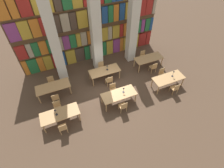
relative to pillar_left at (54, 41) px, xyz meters
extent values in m
plane|color=#4C3828|center=(2.68, -2.55, -3.00)|extent=(40.00, 40.00, 0.00)
cube|color=brown|center=(2.68, 1.26, -0.25)|extent=(10.45, 0.06, 5.50)
cube|color=brown|center=(2.68, 1.26, -2.98)|extent=(10.45, 0.35, 0.03)
cube|color=orange|center=(-2.29, 1.22, -2.37)|extent=(0.31, 0.20, 1.21)
cube|color=#236B38|center=(-1.80, 1.22, -2.37)|extent=(0.64, 0.20, 1.21)
cube|color=orange|center=(-1.25, 1.22, -2.37)|extent=(0.41, 0.20, 1.21)
cube|color=#B7932D|center=(-0.74, 1.22, -2.37)|extent=(0.55, 0.20, 1.21)
cube|color=maroon|center=(-0.12, 1.22, -2.37)|extent=(0.61, 0.20, 1.21)
cube|color=navy|center=(0.38, 1.22, -2.37)|extent=(0.32, 0.20, 1.21)
cube|color=#B7932D|center=(0.95, 1.22, -2.37)|extent=(0.68, 0.20, 1.21)
cube|color=#47382D|center=(1.64, 1.22, -2.37)|extent=(0.65, 0.20, 1.21)
cube|color=#236B38|center=(2.22, 1.22, -2.37)|extent=(0.40, 0.20, 1.21)
cube|color=tan|center=(2.74, 1.22, -2.37)|extent=(0.54, 0.20, 1.21)
cube|color=#84387A|center=(3.26, 1.22, -2.37)|extent=(0.38, 0.20, 1.21)
cube|color=#236B38|center=(3.66, 1.22, -2.37)|extent=(0.31, 0.20, 1.21)
cube|color=#B7932D|center=(4.10, 1.22, -2.37)|extent=(0.52, 0.20, 1.21)
cube|color=#84387A|center=(4.69, 1.22, -2.37)|extent=(0.58, 0.20, 1.21)
cube|color=orange|center=(5.14, 1.22, -2.37)|extent=(0.26, 0.20, 1.21)
cube|color=#B7932D|center=(5.56, 1.22, -2.37)|extent=(0.49, 0.20, 1.21)
cube|color=orange|center=(6.00, 1.22, -2.37)|extent=(0.35, 0.20, 1.21)
cube|color=#B7932D|center=(6.47, 1.22, -2.37)|extent=(0.44, 0.20, 1.21)
cube|color=maroon|center=(7.08, 1.22, -2.37)|extent=(0.68, 0.20, 1.21)
cube|color=maroon|center=(7.66, 1.22, -2.37)|extent=(0.37, 0.20, 1.21)
cube|color=brown|center=(2.68, 1.26, -1.61)|extent=(10.45, 0.35, 0.03)
cube|color=maroon|center=(-2.14, 1.22, -1.09)|extent=(0.62, 0.20, 1.02)
cube|color=tan|center=(-1.62, 1.22, -1.09)|extent=(0.31, 0.20, 1.02)
cube|color=#236B38|center=(-1.22, 1.22, -1.09)|extent=(0.43, 0.20, 1.02)
cube|color=orange|center=(-0.74, 1.22, -1.09)|extent=(0.49, 0.20, 1.02)
cube|color=#236B38|center=(-0.24, 1.22, -1.09)|extent=(0.45, 0.20, 1.02)
cube|color=tan|center=(0.30, 1.22, -1.09)|extent=(0.56, 0.20, 1.02)
cube|color=#84387A|center=(0.84, 1.22, -1.09)|extent=(0.45, 0.20, 1.02)
cube|color=#236B38|center=(1.31, 1.22, -1.09)|extent=(0.44, 0.20, 1.02)
cube|color=#B7932D|center=(1.72, 1.22, -1.09)|extent=(0.31, 0.20, 1.02)
cube|color=tan|center=(2.11, 1.22, -1.09)|extent=(0.42, 0.20, 1.02)
cube|color=orange|center=(2.54, 1.22, -1.09)|extent=(0.30, 0.20, 1.02)
cube|color=orange|center=(3.06, 1.22, -1.09)|extent=(0.60, 0.20, 1.02)
cube|color=#B7932D|center=(3.68, 1.22, -1.09)|extent=(0.55, 0.20, 1.02)
cube|color=tan|center=(4.14, 1.22, -1.09)|extent=(0.30, 0.20, 1.02)
cube|color=#B7932D|center=(4.63, 1.22, -1.09)|extent=(0.56, 0.20, 1.02)
cube|color=maroon|center=(5.08, 1.22, -1.09)|extent=(0.28, 0.20, 1.02)
cube|color=orange|center=(5.50, 1.22, -1.09)|extent=(0.44, 0.20, 1.02)
cube|color=#84387A|center=(6.10, 1.22, -1.09)|extent=(0.60, 0.20, 1.02)
cube|color=#236B38|center=(6.61, 1.22, -1.09)|extent=(0.32, 0.20, 1.02)
cube|color=#84387A|center=(6.96, 1.22, -1.09)|extent=(0.30, 0.20, 1.02)
cube|color=#236B38|center=(7.39, 1.22, -1.09)|extent=(0.40, 0.20, 1.02)
cube|color=navy|center=(7.74, 1.22, -1.09)|extent=(0.23, 0.20, 1.02)
cube|color=brown|center=(2.68, 1.26, -0.23)|extent=(10.45, 0.35, 0.03)
cube|color=#84387A|center=(-2.11, 1.22, 0.37)|extent=(0.68, 0.20, 1.18)
cube|color=#B7932D|center=(-1.44, 1.22, 0.37)|extent=(0.62, 0.20, 1.18)
cube|color=orange|center=(-0.81, 1.22, 0.37)|extent=(0.54, 0.20, 1.18)
cube|color=maroon|center=(-0.20, 1.22, 0.37)|extent=(0.62, 0.20, 1.18)
cube|color=#47382D|center=(0.43, 1.22, 0.37)|extent=(0.57, 0.20, 1.18)
cube|color=tan|center=(1.04, 1.22, 0.37)|extent=(0.53, 0.20, 1.18)
cube|color=#47382D|center=(1.55, 1.22, 0.37)|extent=(0.42, 0.20, 1.18)
cube|color=#B7932D|center=(2.18, 1.22, 0.37)|extent=(0.70, 0.20, 1.18)
cube|color=tan|center=(2.89, 1.22, 0.37)|extent=(0.59, 0.20, 1.18)
cube|color=orange|center=(3.35, 1.22, 0.37)|extent=(0.26, 0.20, 1.18)
cube|color=navy|center=(3.76, 1.22, 0.37)|extent=(0.42, 0.20, 1.18)
cube|color=#236B38|center=(4.21, 1.22, 0.37)|extent=(0.37, 0.20, 1.18)
cube|color=orange|center=(4.62, 1.22, 0.37)|extent=(0.38, 0.20, 1.18)
cube|color=navy|center=(5.07, 1.22, 0.37)|extent=(0.41, 0.20, 1.18)
cube|color=#B7932D|center=(5.57, 1.22, 0.37)|extent=(0.47, 0.20, 1.18)
cube|color=#236B38|center=(6.10, 1.22, 0.37)|extent=(0.43, 0.20, 1.18)
cube|color=maroon|center=(6.67, 1.22, 0.37)|extent=(0.63, 0.20, 1.18)
cube|color=maroon|center=(7.29, 1.22, 0.37)|extent=(0.55, 0.20, 1.18)
cube|color=tan|center=(7.73, 1.22, 0.37)|extent=(0.23, 0.20, 1.18)
cube|color=brown|center=(2.68, 1.26, 1.14)|extent=(10.45, 0.35, 0.03)
cube|color=orange|center=(-2.15, 1.22, 1.70)|extent=(0.59, 0.20, 1.08)
cube|color=orange|center=(-1.58, 1.22, 1.70)|extent=(0.42, 0.20, 1.08)
cube|color=maroon|center=(-0.98, 1.22, 1.70)|extent=(0.66, 0.20, 1.08)
cube|color=#B7932D|center=(-0.36, 1.22, 1.70)|extent=(0.45, 0.20, 1.08)
cube|color=#B7932D|center=(0.24, 1.22, 1.70)|extent=(0.64, 0.20, 1.08)
cube|color=#47382D|center=(0.84, 1.22, 1.70)|extent=(0.42, 0.20, 1.08)
cube|color=#236B38|center=(1.39, 1.22, 1.70)|extent=(0.59, 0.20, 1.08)
cube|color=beige|center=(0.00, 0.00, 0.00)|extent=(0.62, 0.62, 6.00)
cube|color=beige|center=(2.68, 0.00, 0.00)|extent=(0.62, 0.62, 6.00)
cube|color=beige|center=(5.35, 0.00, 0.00)|extent=(0.62, 0.62, 6.00)
cube|color=tan|center=(-0.86, -3.67, -2.24)|extent=(2.11, 0.89, 0.04)
cylinder|color=tan|center=(-1.83, -4.04, -2.63)|extent=(0.07, 0.07, 0.74)
cylinder|color=tan|center=(0.12, -4.04, -2.63)|extent=(0.07, 0.07, 0.74)
cylinder|color=tan|center=(-1.83, -3.30, -2.63)|extent=(0.07, 0.07, 0.74)
cylinder|color=tan|center=(0.12, -3.30, -2.63)|extent=(0.07, 0.07, 0.74)
cylinder|color=tan|center=(-1.08, -4.17, -2.79)|extent=(0.04, 0.04, 0.42)
cylinder|color=tan|center=(-0.72, -4.17, -2.79)|extent=(0.04, 0.04, 0.42)
cylinder|color=tan|center=(-1.08, -4.51, -2.79)|extent=(0.04, 0.04, 0.42)
cylinder|color=tan|center=(-0.72, -4.51, -2.79)|extent=(0.04, 0.04, 0.42)
cube|color=tan|center=(-0.90, -4.34, -2.56)|extent=(0.42, 0.40, 0.04)
cube|color=tan|center=(-0.90, -4.52, -2.33)|extent=(0.40, 0.03, 0.42)
cylinder|color=tan|center=(-0.72, -3.17, -2.79)|extent=(0.04, 0.04, 0.42)
cylinder|color=tan|center=(-1.08, -3.17, -2.79)|extent=(0.04, 0.04, 0.42)
cylinder|color=tan|center=(-0.72, -2.83, -2.79)|extent=(0.04, 0.04, 0.42)
cylinder|color=tan|center=(-1.08, -2.83, -2.79)|extent=(0.04, 0.04, 0.42)
cube|color=tan|center=(-0.90, -3.00, -2.56)|extent=(0.42, 0.40, 0.04)
cube|color=tan|center=(-0.90, -2.82, -2.33)|extent=(0.40, 0.03, 0.42)
cylinder|color=#232328|center=(-1.01, -3.66, -2.22)|extent=(0.14, 0.14, 0.01)
cylinder|color=#232328|center=(-1.01, -3.66, -2.02)|extent=(0.02, 0.02, 0.37)
cone|color=#232328|center=(-1.01, -3.66, -1.80)|extent=(0.11, 0.11, 0.07)
cube|color=tan|center=(2.71, -3.66, -2.24)|extent=(2.11, 0.89, 0.04)
cylinder|color=tan|center=(1.73, -4.02, -2.63)|extent=(0.07, 0.07, 0.74)
cylinder|color=tan|center=(3.68, -4.02, -2.63)|extent=(0.07, 0.07, 0.74)
cylinder|color=tan|center=(1.73, -3.29, -2.63)|extent=(0.07, 0.07, 0.74)
cylinder|color=tan|center=(3.68, -3.29, -2.63)|extent=(0.07, 0.07, 0.74)
cylinder|color=tan|center=(2.48, -4.15, -2.79)|extent=(0.04, 0.04, 0.42)
cylinder|color=tan|center=(2.84, -4.15, -2.79)|extent=(0.04, 0.04, 0.42)
cylinder|color=tan|center=(2.48, -4.49, -2.79)|extent=(0.04, 0.04, 0.42)
cylinder|color=tan|center=(2.84, -4.49, -2.79)|extent=(0.04, 0.04, 0.42)
cube|color=tan|center=(2.66, -4.32, -2.56)|extent=(0.42, 0.40, 0.04)
cube|color=tan|center=(2.66, -4.51, -2.33)|extent=(0.40, 0.03, 0.42)
cylinder|color=tan|center=(2.84, -3.16, -2.79)|extent=(0.04, 0.04, 0.42)
cylinder|color=tan|center=(2.48, -3.16, -2.79)|extent=(0.04, 0.04, 0.42)
cylinder|color=tan|center=(2.84, -2.82, -2.79)|extent=(0.04, 0.04, 0.42)
cylinder|color=tan|center=(2.48, -2.82, -2.79)|extent=(0.04, 0.04, 0.42)
cube|color=tan|center=(2.66, -2.99, -2.56)|extent=(0.42, 0.40, 0.04)
cube|color=tan|center=(2.66, -2.81, -2.33)|extent=(0.40, 0.03, 0.42)
cylinder|color=#232328|center=(3.02, -3.63, -2.22)|extent=(0.14, 0.14, 0.01)
cylinder|color=#232328|center=(3.02, -3.63, -2.05)|extent=(0.02, 0.02, 0.31)
cone|color=#232328|center=(3.02, -3.63, -1.86)|extent=(0.11, 0.11, 0.07)
cube|color=tan|center=(6.29, -3.68, -2.24)|extent=(2.11, 0.89, 0.04)
cylinder|color=tan|center=(5.32, -4.04, -2.63)|extent=(0.07, 0.07, 0.74)
cylinder|color=tan|center=(7.27, -4.04, -2.63)|extent=(0.07, 0.07, 0.74)
cylinder|color=tan|center=(5.32, -3.31, -2.63)|extent=(0.07, 0.07, 0.74)
cylinder|color=tan|center=(7.27, -3.31, -2.63)|extent=(0.07, 0.07, 0.74)
cylinder|color=tan|center=(6.16, -4.17, -2.79)|extent=(0.04, 0.04, 0.42)
cylinder|color=tan|center=(6.52, -4.17, -2.79)|extent=(0.04, 0.04, 0.42)
cylinder|color=tan|center=(6.16, -4.51, -2.79)|extent=(0.04, 0.04, 0.42)
cylinder|color=tan|center=(6.52, -4.51, -2.79)|extent=(0.04, 0.04, 0.42)
cube|color=tan|center=(6.34, -4.34, -2.56)|extent=(0.42, 0.40, 0.04)
cube|color=tan|center=(6.34, -4.53, -2.33)|extent=(0.40, 0.03, 0.42)
cylinder|color=tan|center=(6.52, -3.18, -2.79)|extent=(0.04, 0.04, 0.42)
cylinder|color=tan|center=(6.16, -3.18, -2.79)|extent=(0.04, 0.04, 0.42)
cylinder|color=tan|center=(6.52, -2.84, -2.79)|extent=(0.04, 0.04, 0.42)
cylinder|color=tan|center=(6.16, -2.84, -2.79)|extent=(0.04, 0.04, 0.42)
cube|color=tan|center=(6.34, -3.01, -2.56)|extent=(0.42, 0.40, 0.04)
cube|color=tan|center=(6.34, -2.83, -2.33)|extent=(0.40, 0.03, 0.42)
cylinder|color=#232328|center=(6.60, -3.64, -2.22)|extent=(0.14, 0.14, 0.01)
cylinder|color=#232328|center=(6.60, -3.64, -2.02)|extent=(0.02, 0.02, 0.38)
cone|color=#232328|center=(6.60, -3.64, -1.79)|extent=(0.11, 0.11, 0.07)
cube|color=tan|center=(-0.85, -1.47, -2.24)|extent=(2.11, 0.89, 0.04)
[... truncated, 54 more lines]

